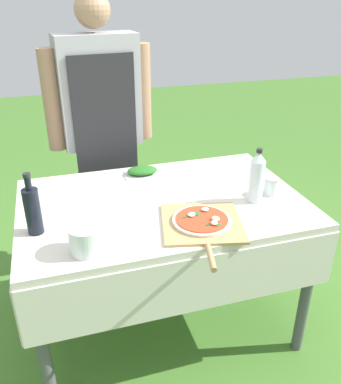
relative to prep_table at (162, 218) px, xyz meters
name	(u,v)px	position (x,y,z in m)	size (l,w,h in m)	color
ground_plane	(163,321)	(0.00, 0.00, -0.70)	(12.00, 12.00, 0.00)	#477A2D
prep_table	(162,218)	(0.00, 0.00, 0.00)	(1.41, 0.92, 0.80)	beige
person_cook	(101,119)	(-0.18, 0.72, 0.33)	(0.65, 0.25, 1.74)	#333D56
pizza_on_peel	(202,223)	(0.11, -0.28, 0.11)	(0.42, 0.55, 0.05)	tan
oil_bottle	(33,210)	(-0.60, -0.12, 0.21)	(0.07, 0.07, 0.28)	black
water_bottle	(257,177)	(0.43, -0.14, 0.23)	(0.07, 0.07, 0.27)	silver
herb_container	(142,171)	(-0.02, 0.33, 0.12)	(0.21, 0.15, 0.05)	silver
mixing_tub	(86,239)	(-0.40, -0.33, 0.16)	(0.14, 0.14, 0.11)	silver
sauce_jar	(271,187)	(0.55, -0.10, 0.14)	(0.07, 0.07, 0.09)	silver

